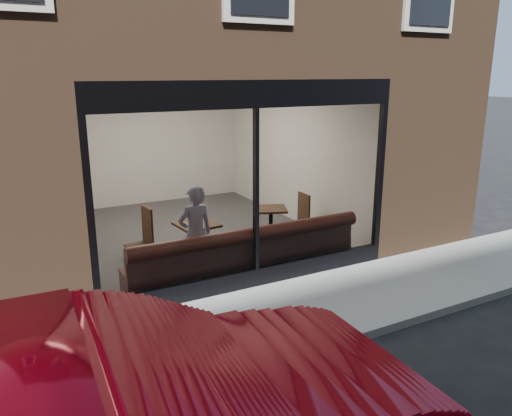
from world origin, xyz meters
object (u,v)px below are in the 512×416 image
person (196,234)px  cafe_table_right (271,209)px  banquette (245,265)px  cafe_table_left (197,225)px  cafe_chair_left (139,246)px  cafe_chair_right (295,228)px

person → cafe_table_right: 2.14m
banquette → cafe_table_left: 1.14m
cafe_table_right → cafe_chair_left: 2.59m
banquette → cafe_chair_right: bearing=34.5°
banquette → person: bearing=161.4°
cafe_table_right → cafe_chair_left: (-2.49, 0.49, -0.50)m
person → cafe_chair_right: size_ratio=3.72×
banquette → cafe_table_right: size_ratio=6.76×
cafe_chair_left → cafe_chair_right: size_ratio=0.97×
banquette → cafe_chair_left: banquette is taller
person → cafe_chair_right: person is taller
cafe_chair_left → cafe_chair_right: same height
person → cafe_chair_right: bearing=-162.1°
cafe_chair_left → banquette: bearing=120.0°
banquette → person: size_ratio=2.50×
cafe_table_left → cafe_table_right: bearing=9.5°
cafe_table_left → banquette: bearing=-62.8°
person → cafe_table_right: person is taller
person → cafe_table_left: (0.28, 0.66, -0.06)m
banquette → cafe_table_right: (1.18, 1.18, 0.52)m
person → cafe_table_right: (1.93, 0.93, -0.06)m
banquette → cafe_chair_right: 2.17m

